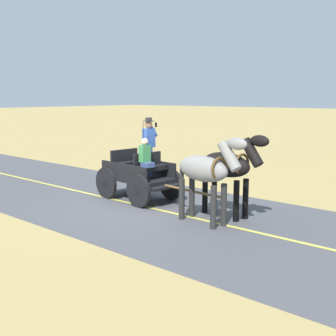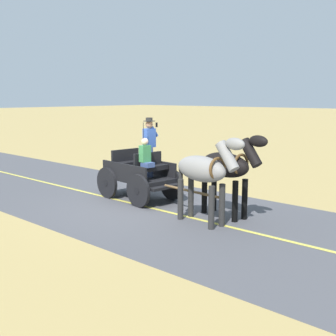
% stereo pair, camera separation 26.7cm
% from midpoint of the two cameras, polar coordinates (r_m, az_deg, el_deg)
% --- Properties ---
extents(ground_plane, '(200.00, 200.00, 0.00)m').
position_cam_midpoint_polar(ground_plane, '(12.49, -3.50, -4.94)').
color(ground_plane, tan).
extents(road_surface, '(6.01, 160.00, 0.01)m').
position_cam_midpoint_polar(road_surface, '(12.49, -3.50, -4.92)').
color(road_surface, '#4C4C51').
rests_on(road_surface, ground).
extents(road_centre_stripe, '(0.12, 160.00, 0.00)m').
position_cam_midpoint_polar(road_centre_stripe, '(12.49, -3.50, -4.90)').
color(road_centre_stripe, '#DBCC4C').
rests_on(road_centre_stripe, road_surface).
extents(horse_drawn_carriage, '(1.63, 4.52, 2.50)m').
position_cam_midpoint_polar(horse_drawn_carriage, '(12.98, -3.09, -0.69)').
color(horse_drawn_carriage, black).
rests_on(horse_drawn_carriage, ground).
extents(horse_near_side, '(0.79, 2.15, 2.21)m').
position_cam_midpoint_polar(horse_near_side, '(11.10, 8.68, 0.12)').
color(horse_near_side, black).
rests_on(horse_near_side, ground).
extents(horse_off_side, '(0.76, 2.15, 2.21)m').
position_cam_midpoint_polar(horse_off_side, '(10.43, 5.61, -0.43)').
color(horse_off_side, gray).
rests_on(horse_off_side, ground).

